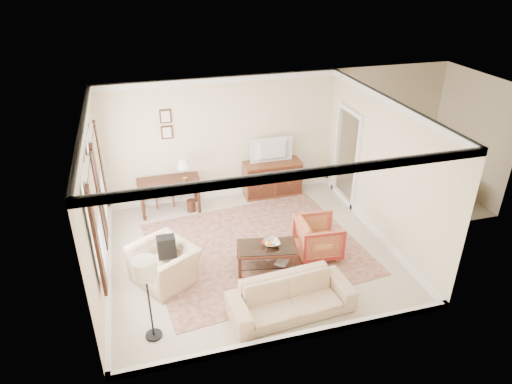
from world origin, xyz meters
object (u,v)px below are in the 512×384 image
striped_armchair (318,236)px  sofa (291,293)px  sideboard (272,178)px  tv (273,143)px  coffee_table (267,251)px  club_armchair (164,258)px  writing_desk (169,185)px

striped_armchair → sofa: size_ratio=0.41×
sideboard → sofa: 4.17m
tv → striped_armchair: 2.80m
sideboard → coffee_table: 2.95m
striped_armchair → coffee_table: bearing=101.3°
coffee_table → club_armchair: size_ratio=1.12×
sideboard → club_armchair: 3.90m
club_armchair → sofa: bearing=22.6°
writing_desk → tv: tv is taller
sideboard → club_armchair: size_ratio=1.28×
writing_desk → club_armchair: (-0.37, -2.50, -0.18)m
writing_desk → coffee_table: size_ratio=1.16×
club_armchair → sofa: club_armchair is taller
sofa → coffee_table: bearing=86.5°
striped_armchair → sofa: bearing=147.7°
coffee_table → tv: bearing=70.6°
tv → sofa: tv is taller
writing_desk → club_armchair: bearing=-98.4°
coffee_table → sideboard: bearing=70.7°
coffee_table → writing_desk: bearing=119.8°
coffee_table → sofa: 1.28m
tv → striped_armchair: (0.11, -2.64, -0.92)m
tv → sofa: size_ratio=0.48×
sideboard → coffee_table: sideboard is taller
writing_desk → sideboard: size_ratio=1.01×
writing_desk → sideboard: 2.50m
coffee_table → club_armchair: (-1.88, 0.13, 0.11)m
writing_desk → sofa: (1.53, -3.91, -0.25)m
coffee_table → sofa: size_ratio=0.59×
coffee_table → sofa: (0.02, -1.28, 0.04)m
striped_armchair → sofa: striped_armchair is taller
coffee_table → sofa: bearing=-88.9°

